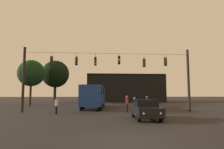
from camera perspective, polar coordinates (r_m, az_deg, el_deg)
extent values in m
plane|color=black|center=(32.65, -2.10, -9.13)|extent=(168.00, 168.00, 0.00)
cylinder|color=black|center=(23.04, -24.68, -1.26)|extent=(0.28, 0.28, 7.09)
cylinder|color=black|center=(23.93, 21.64, -1.52)|extent=(0.28, 0.28, 7.09)
cylinder|color=black|center=(22.00, -1.04, 6.23)|extent=(18.49, 0.02, 0.02)
cylinder|color=black|center=(22.54, -17.38, 5.64)|extent=(0.03, 0.03, 0.41)
cube|color=black|center=(22.42, -17.43, 3.93)|extent=(0.26, 0.32, 0.95)
sphere|color=red|center=(22.29, -17.51, 4.77)|extent=(0.20, 0.20, 0.20)
sphere|color=#5B3D0C|center=(22.24, -17.53, 4.01)|extent=(0.20, 0.20, 0.20)
sphere|color=#0C4219|center=(22.20, -17.56, 3.24)|extent=(0.20, 0.20, 0.20)
cylinder|color=black|center=(22.07, -10.42, 5.69)|extent=(0.03, 0.03, 0.43)
cube|color=black|center=(21.94, -10.45, 3.93)|extent=(0.26, 0.32, 0.95)
sphere|color=red|center=(21.82, -10.49, 4.78)|extent=(0.20, 0.20, 0.20)
sphere|color=#5B3D0C|center=(21.77, -10.50, 4.01)|extent=(0.20, 0.20, 0.20)
sphere|color=#0C4219|center=(21.72, -10.52, 3.23)|extent=(0.20, 0.20, 0.20)
cylinder|color=black|center=(21.93, -4.91, 5.69)|extent=(0.03, 0.03, 0.42)
cube|color=black|center=(21.81, -4.92, 3.92)|extent=(0.26, 0.32, 0.95)
sphere|color=#510A0A|center=(21.68, -4.92, 4.78)|extent=(0.20, 0.20, 0.20)
sphere|color=#5B3D0C|center=(21.63, -4.93, 4.00)|extent=(0.20, 0.20, 0.20)
sphere|color=#1EE04C|center=(21.58, -4.94, 3.22)|extent=(0.20, 0.20, 0.20)
cylinder|color=black|center=(22.07, 2.09, 5.82)|extent=(0.03, 0.03, 0.26)
cube|color=black|center=(21.96, 2.10, 4.26)|extent=(0.26, 0.32, 0.95)
sphere|color=#510A0A|center=(21.83, 2.14, 5.12)|extent=(0.20, 0.20, 0.20)
sphere|color=orange|center=(21.78, 2.15, 4.34)|extent=(0.20, 0.20, 0.20)
sphere|color=#0C4219|center=(21.73, 2.15, 3.57)|extent=(0.20, 0.20, 0.20)
cylinder|color=black|center=(22.53, 9.43, 5.29)|extent=(0.03, 0.03, 0.54)
cube|color=black|center=(22.40, 9.46, 3.42)|extent=(0.26, 0.32, 0.95)
sphere|color=red|center=(22.28, 9.55, 4.25)|extent=(0.20, 0.20, 0.20)
sphere|color=#5B3D0C|center=(22.23, 9.57, 3.49)|extent=(0.20, 0.20, 0.20)
sphere|color=#0C4219|center=(22.18, 9.58, 2.72)|extent=(0.20, 0.20, 0.20)
cylinder|color=black|center=(23.25, 15.46, 5.28)|extent=(0.03, 0.03, 0.38)
cube|color=black|center=(23.14, 15.50, 3.66)|extent=(0.26, 0.32, 0.95)
sphere|color=red|center=(23.02, 15.63, 4.47)|extent=(0.20, 0.20, 0.20)
sphere|color=#5B3D0C|center=(22.97, 15.65, 3.73)|extent=(0.20, 0.20, 0.20)
sphere|color=#0C4219|center=(22.92, 15.67, 2.99)|extent=(0.20, 0.20, 0.20)
cube|color=navy|center=(27.09, -5.25, -6.12)|extent=(3.31, 11.16, 2.50)
cube|color=black|center=(27.09, -5.24, -4.83)|extent=(3.30, 10.50, 0.70)
cylinder|color=black|center=(31.18, -6.63, -8.34)|extent=(0.35, 1.02, 1.00)
cylinder|color=black|center=(31.00, -2.51, -8.39)|extent=(0.35, 1.02, 1.00)
cylinder|color=black|center=(25.08, -8.31, -8.99)|extent=(0.35, 1.02, 1.00)
cylinder|color=black|center=(24.86, -3.18, -9.07)|extent=(0.35, 1.02, 1.00)
cylinder|color=black|center=(23.13, -9.04, -9.27)|extent=(0.35, 1.02, 1.00)
cylinder|color=black|center=(22.88, -3.47, -9.37)|extent=(0.35, 1.02, 1.00)
cube|color=beige|center=(30.38, -4.65, -4.92)|extent=(2.61, 0.99, 0.56)
cube|color=beige|center=(24.35, -5.85, -4.74)|extent=(2.61, 0.99, 0.56)
cube|color=black|center=(15.58, 9.89, -10.48)|extent=(1.95, 4.36, 0.68)
cube|color=black|center=(15.68, 9.74, -8.25)|extent=(1.67, 2.38, 0.52)
cylinder|color=black|center=(14.43, 14.24, -12.14)|extent=(0.24, 0.65, 0.64)
cylinder|color=black|center=(14.08, 7.91, -12.43)|extent=(0.24, 0.65, 0.64)
cylinder|color=black|center=(17.16, 11.55, -11.13)|extent=(0.24, 0.65, 0.64)
cylinder|color=black|center=(16.87, 6.22, -11.31)|extent=(0.24, 0.65, 0.64)
sphere|color=white|center=(13.68, 14.14, -11.08)|extent=(0.18, 0.18, 0.18)
sphere|color=white|center=(13.41, 9.32, -11.29)|extent=(0.18, 0.18, 0.18)
cylinder|color=black|center=(19.93, -16.04, -10.04)|extent=(0.14, 0.14, 0.78)
cylinder|color=black|center=(19.78, -16.24, -10.07)|extent=(0.14, 0.14, 0.78)
cube|color=silver|center=(19.81, -16.08, -8.10)|extent=(0.32, 0.41, 0.58)
sphere|color=#8C6B51|center=(19.79, -16.05, -6.95)|extent=(0.21, 0.21, 0.21)
cylinder|color=black|center=(20.60, 4.40, -9.96)|extent=(0.14, 0.14, 0.87)
cylinder|color=black|center=(20.75, 4.47, -9.92)|extent=(0.14, 0.14, 0.87)
cube|color=maroon|center=(20.63, 4.42, -7.82)|extent=(0.34, 0.42, 0.66)
sphere|color=#8C6B51|center=(20.62, 4.41, -6.58)|extent=(0.24, 0.24, 0.24)
cylinder|color=black|center=(21.94, 10.25, -9.66)|extent=(0.14, 0.14, 0.84)
cylinder|color=black|center=(21.78, 10.30, -9.69)|extent=(0.14, 0.14, 0.84)
cube|color=#2D4C7F|center=(21.82, 10.24, -7.75)|extent=(0.28, 0.39, 0.63)
sphere|color=#8C6B51|center=(21.81, 10.22, -6.63)|extent=(0.23, 0.23, 0.23)
cylinder|color=black|center=(19.78, 6.72, -10.23)|extent=(0.14, 0.14, 0.80)
cylinder|color=black|center=(19.93, 6.68, -10.20)|extent=(0.14, 0.14, 0.80)
cube|color=maroon|center=(19.81, 6.67, -8.21)|extent=(0.28, 0.38, 0.60)
sphere|color=#8C6B51|center=(19.80, 6.66, -7.03)|extent=(0.22, 0.22, 0.22)
cube|color=black|center=(49.10, 3.49, -4.46)|extent=(17.93, 11.80, 5.95)
cube|color=black|center=(49.27, 3.47, -0.71)|extent=(17.93, 11.80, 0.50)
cylinder|color=#2D2116|center=(35.01, -22.95, -5.30)|extent=(0.34, 0.34, 3.85)
sphere|color=black|center=(35.17, -22.74, 0.37)|extent=(4.43, 4.43, 4.43)
cylinder|color=black|center=(40.74, -16.50, -5.37)|extent=(0.48, 0.48, 4.02)
sphere|color=black|center=(40.93, -16.35, 0.14)|extent=(5.49, 5.49, 5.49)
cylinder|color=black|center=(51.06, -16.70, -4.65)|extent=(0.38, 0.38, 5.31)
sphere|color=black|center=(51.27, -16.58, -0.17)|extent=(3.87, 3.87, 3.87)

